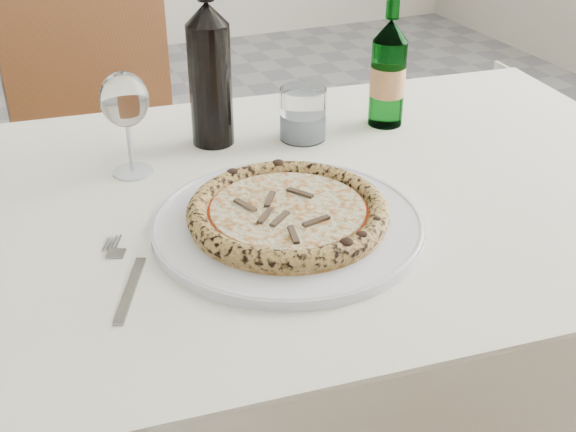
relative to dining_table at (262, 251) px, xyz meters
name	(u,v)px	position (x,y,z in m)	size (l,w,h in m)	color
dining_table	(262,251)	(0.00, 0.00, 0.00)	(1.43, 0.94, 0.76)	brown
chair_far	(111,152)	(-0.10, 0.73, -0.13)	(0.44, 0.44, 0.93)	brown
plate	(288,223)	(0.00, -0.10, 0.10)	(0.37, 0.37, 0.02)	white
pizza	(288,212)	(0.00, -0.10, 0.12)	(0.27, 0.27, 0.03)	#E9B865
fork	(125,277)	(-0.23, -0.13, 0.10)	(0.07, 0.18, 0.00)	gray
wine_glass	(124,102)	(-0.16, 0.15, 0.21)	(0.07, 0.07, 0.16)	silver
tumbler	(303,117)	(0.14, 0.17, 0.13)	(0.08, 0.08, 0.09)	white
beer_bottle	(388,73)	(0.30, 0.17, 0.19)	(0.06, 0.06, 0.23)	#338D42
wine_bottle	(210,73)	(0.00, 0.21, 0.22)	(0.07, 0.07, 0.29)	black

